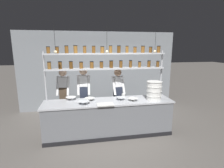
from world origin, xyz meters
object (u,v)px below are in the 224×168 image
at_px(prep_bowl_near_left, 71,98).
at_px(prep_bowl_center_front, 133,99).
at_px(chef_right, 118,93).
at_px(container_stack, 154,91).
at_px(spice_shelf_unit, 106,62).
at_px(cutting_board, 105,104).
at_px(prep_bowl_far_left, 90,99).
at_px(chef_center, 84,93).
at_px(prep_bowl_center_back, 84,103).
at_px(chef_left, 64,94).
at_px(prep_bowl_near_right, 121,99).
at_px(serving_cup_front, 123,96).

height_order(prep_bowl_near_left, prep_bowl_center_front, prep_bowl_near_left).
distance_m(chef_right, container_stack, 1.09).
xyz_separation_m(spice_shelf_unit, prep_bowl_near_left, (-0.95, -0.05, -0.93)).
bearing_deg(spice_shelf_unit, cutting_board, -100.99).
bearing_deg(prep_bowl_center_front, prep_bowl_far_left, 168.44).
distance_m(spice_shelf_unit, chef_center, 1.10).
bearing_deg(prep_bowl_center_back, prep_bowl_far_left, 59.37).
distance_m(spice_shelf_unit, chef_right, 1.04).
xyz_separation_m(chef_center, prep_bowl_center_front, (1.22, -0.70, -0.06)).
height_order(spice_shelf_unit, prep_bowl_center_back, spice_shelf_unit).
relative_size(chef_right, prep_bowl_near_left, 6.17).
bearing_deg(chef_left, prep_bowl_center_front, -15.71).
relative_size(chef_right, container_stack, 3.41).
height_order(container_stack, prep_bowl_center_back, container_stack).
bearing_deg(chef_center, prep_bowl_near_right, -26.26).
bearing_deg(spice_shelf_unit, prep_bowl_far_left, -156.03).
bearing_deg(prep_bowl_far_left, chef_right, 29.09).
height_order(prep_bowl_center_front, prep_bowl_near_right, same).
bearing_deg(prep_bowl_center_front, prep_bowl_near_right, 154.38).
height_order(chef_right, prep_bowl_far_left, chef_right).
bearing_deg(chef_right, container_stack, -53.33).
distance_m(spice_shelf_unit, prep_bowl_center_back, 1.22).
distance_m(chef_right, cutting_board, 1.02).
distance_m(prep_bowl_near_right, prep_bowl_far_left, 0.81).
relative_size(chef_center, prep_bowl_center_front, 6.91).
bearing_deg(chef_right, prep_bowl_near_right, -106.20).
relative_size(chef_center, chef_right, 1.04).
relative_size(prep_bowl_center_back, serving_cup_front, 2.62).
relative_size(prep_bowl_center_front, serving_cup_front, 2.35).
height_order(spice_shelf_unit, chef_left, spice_shelf_unit).
bearing_deg(spice_shelf_unit, chef_left, 161.06).
xyz_separation_m(spice_shelf_unit, chef_right, (0.38, 0.26, -0.93)).
bearing_deg(prep_bowl_center_back, spice_shelf_unit, 36.99).
bearing_deg(prep_bowl_center_back, prep_bowl_center_front, 1.66).
relative_size(container_stack, prep_bowl_center_back, 1.75).
height_order(cutting_board, prep_bowl_near_left, prep_bowl_near_left).
bearing_deg(prep_bowl_far_left, prep_bowl_near_right, -6.11).
distance_m(chef_left, serving_cup_front, 1.69).
bearing_deg(chef_left, prep_bowl_near_right, -15.57).
bearing_deg(serving_cup_front, chef_center, 160.95).
height_order(chef_left, prep_bowl_near_right, chef_left).
height_order(chef_right, container_stack, chef_right).
bearing_deg(container_stack, serving_cup_front, 154.73).
bearing_deg(cutting_board, container_stack, 7.85).
height_order(prep_bowl_center_back, serving_cup_front, serving_cup_front).
height_order(spice_shelf_unit, prep_bowl_far_left, spice_shelf_unit).
bearing_deg(prep_bowl_near_left, prep_bowl_center_back, -52.28).
relative_size(spice_shelf_unit, cutting_board, 7.96).
xyz_separation_m(chef_left, chef_center, (0.56, -0.13, 0.03)).
bearing_deg(prep_bowl_near_right, chef_right, 86.11).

